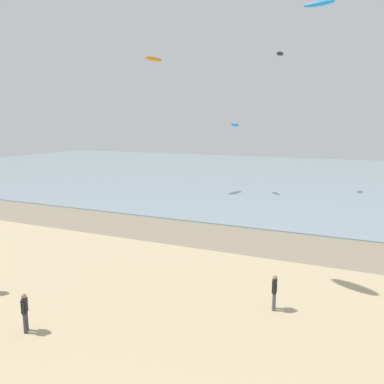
% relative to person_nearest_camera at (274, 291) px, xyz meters
% --- Properties ---
extents(wet_sand_strip, '(120.00, 6.72, 0.01)m').
position_rel_person_nearest_camera_xyz_m(wet_sand_strip, '(-2.76, 10.21, -0.91)').
color(wet_sand_strip, gray).
rests_on(wet_sand_strip, ground).
extents(sea, '(160.00, 70.00, 0.10)m').
position_rel_person_nearest_camera_xyz_m(sea, '(-2.76, 48.58, -0.87)').
color(sea, '#7F939E').
rests_on(sea, ground).
extents(person_nearest_camera, '(0.27, 0.56, 1.71)m').
position_rel_person_nearest_camera_xyz_m(person_nearest_camera, '(0.00, 0.00, 0.00)').
color(person_nearest_camera, '#4C4C56').
rests_on(person_nearest_camera, ground).
extents(person_by_waterline, '(0.39, 0.47, 1.71)m').
position_rel_person_nearest_camera_xyz_m(person_by_waterline, '(-9.09, -6.33, 0.00)').
color(person_by_waterline, '#383842').
rests_on(person_by_waterline, ground).
extents(kite_aloft_0, '(2.66, 1.34, 0.54)m').
position_rel_person_nearest_camera_xyz_m(kite_aloft_0, '(-0.92, 17.09, 17.20)').
color(kite_aloft_0, '#2384D1').
extents(kite_aloft_1, '(1.44, 3.24, 0.57)m').
position_rel_person_nearest_camera_xyz_m(kite_aloft_1, '(-21.16, 25.82, 15.54)').
color(kite_aloft_1, orange).
extents(kite_aloft_4, '(0.83, 2.20, 0.50)m').
position_rel_person_nearest_camera_xyz_m(kite_aloft_4, '(-7.25, 32.72, 16.22)').
color(kite_aloft_4, black).
extents(kite_aloft_5, '(2.05, 2.58, 0.70)m').
position_rel_person_nearest_camera_xyz_m(kite_aloft_5, '(-11.62, 28.81, 7.65)').
color(kite_aloft_5, '#2384D1').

